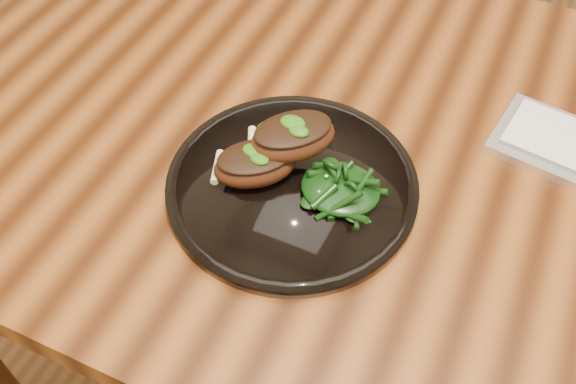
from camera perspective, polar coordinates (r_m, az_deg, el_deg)
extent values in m
cube|color=#341606|center=(0.83, 18.24, -0.12)|extent=(1.60, 0.80, 0.04)
cylinder|color=#3A1C0D|center=(1.51, -10.56, 8.96)|extent=(0.06, 0.06, 0.71)
cylinder|color=black|center=(0.76, 0.37, 0.56)|extent=(0.30, 0.30, 0.02)
torus|color=black|center=(0.75, 0.37, 0.67)|extent=(0.29, 0.29, 0.01)
cylinder|color=black|center=(0.75, 0.37, 0.82)|extent=(0.20, 0.20, 0.00)
ellipsoid|color=#3F1C0C|center=(0.74, -2.94, 2.38)|extent=(0.11, 0.11, 0.04)
ellipsoid|color=black|center=(0.73, -2.99, 3.16)|extent=(0.10, 0.10, 0.01)
cylinder|color=beige|center=(0.75, -6.30, 2.23)|extent=(0.02, 0.05, 0.01)
ellipsoid|color=#1A4F08|center=(0.73, -3.01, 3.46)|extent=(0.03, 0.02, 0.01)
ellipsoid|color=#3F1C0C|center=(0.74, 0.43, 4.76)|extent=(0.12, 0.12, 0.04)
ellipsoid|color=black|center=(0.73, 0.44, 5.63)|extent=(0.11, 0.11, 0.01)
cylinder|color=beige|center=(0.75, -3.22, 4.28)|extent=(0.03, 0.05, 0.01)
ellipsoid|color=#1A4F08|center=(0.73, 0.44, 5.96)|extent=(0.03, 0.02, 0.01)
ellipsoid|color=#1A4F08|center=(0.80, -0.18, 5.09)|extent=(0.08, 0.05, 0.00)
ellipsoid|color=black|center=(0.73, 4.70, 0.31)|extent=(0.09, 0.08, 0.02)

